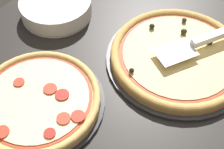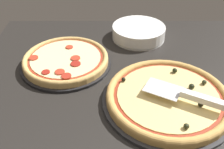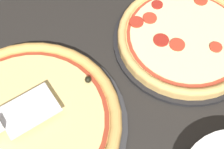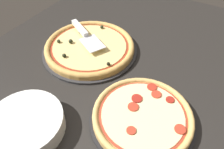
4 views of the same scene
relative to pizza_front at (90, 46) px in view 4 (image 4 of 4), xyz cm
name	(u,v)px [view 4 (image 4 of 4)]	position (x,y,z in cm)	size (l,w,h in cm)	color
ground_plane	(121,57)	(-5.24, 12.73, -4.14)	(128.24, 109.97, 3.60)	black
pizza_pan_front	(90,50)	(0.00, 0.02, -1.84)	(40.70, 40.70, 1.00)	#2D2D30
pizza_front	(90,46)	(0.00, 0.00, 0.00)	(38.26, 38.26, 3.85)	tan
pizza_pan_back	(142,119)	(20.79, 34.43, -1.84)	(33.68, 33.68, 1.00)	black
pizza_back	(143,115)	(20.76, 34.44, 0.09)	(31.66, 31.66, 2.73)	#DBAD60
serving_spatula	(83,32)	(-3.86, -5.97, 3.28)	(15.47, 23.05, 2.00)	silver
plate_stack	(26,124)	(41.56, 5.58, 0.46)	(22.83, 22.83, 5.60)	white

